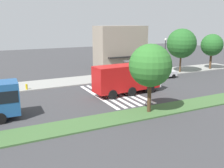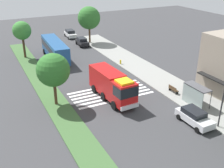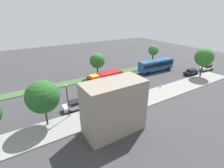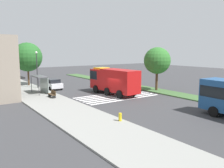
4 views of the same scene
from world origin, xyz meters
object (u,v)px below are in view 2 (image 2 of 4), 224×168
parked_car_west (70,34)px  bus_stop_shelter (195,92)px  parked_car_east (194,117)px  fire_truck (113,85)px  transit_bus (55,49)px  sidewalk_tree_far_west (89,18)px  parked_car_mid (82,42)px  street_lamp (223,97)px  bench_near_shelter (173,89)px  median_tree_far_west (22,31)px  median_tree_west (53,70)px  fire_hydrant (120,62)px

parked_car_west → bus_stop_shelter: bearing=7.2°
parked_car_east → fire_truck: bearing=-150.3°
transit_bus → sidewalk_tree_far_west: sidewalk_tree_far_west is taller
parked_car_west → parked_car_mid: parked_car_west is taller
bus_stop_shelter → street_lamp: (4.96, -0.97, 1.76)m
transit_bus → bus_stop_shelter: bearing=-154.8°
bench_near_shelter → median_tree_far_west: bearing=-148.0°
transit_bus → sidewalk_tree_far_west: 12.69m
transit_bus → bus_stop_shelter: 27.02m
median_tree_west → fire_hydrant: (-9.26, 14.11, -4.17)m
transit_bus → median_tree_west: bearing=166.9°
median_tree_west → bench_near_shelter: bearing=75.6°
parked_car_east → bench_near_shelter: size_ratio=2.81×
parked_car_east → bench_near_shelter: (-7.16, 2.75, -0.27)m
parked_car_east → bus_stop_shelter: bearing=138.2°
bus_stop_shelter → median_tree_west: median_tree_west is taller
street_lamp → parked_car_east: bearing=-135.0°
parked_car_mid → median_tree_west: size_ratio=0.66×
parked_car_west → median_tree_far_west: bearing=-46.1°
fire_truck → parked_car_mid: (-25.15, 5.39, -1.20)m
transit_bus → sidewalk_tree_far_west: (-7.34, 9.78, 3.40)m
transit_bus → fire_hydrant: 12.22m
sidewalk_tree_far_west → street_lamp: bearing=-0.6°
fire_hydrant → parked_car_west: bearing=-175.6°
street_lamp → median_tree_west: bearing=-132.2°
transit_bus → street_lamp: 31.40m
transit_bus → parked_car_east: bearing=-162.2°
parked_car_west → street_lamp: street_lamp is taller
bus_stop_shelter → median_tree_far_west: size_ratio=0.53×
fire_hydrant → parked_car_mid: bearing=-173.1°
fire_truck → transit_bus: fire_truck is taller
fire_truck → parked_car_west: (-32.89, 5.39, -1.17)m
parked_car_west → median_tree_far_west: 16.93m
sidewalk_tree_far_west → median_tree_west: bearing=-30.9°
parked_car_east → street_lamp: 3.78m
bench_near_shelter → sidewalk_tree_far_west: bearing=-178.9°
median_tree_far_west → bench_near_shelter: bearing=32.0°
parked_car_west → parked_car_mid: (7.74, -0.00, -0.03)m
parked_car_east → bus_stop_shelter: bus_stop_shelter is taller
parked_car_east → fire_hydrant: 20.40m
fire_truck → parked_car_mid: 25.75m
median_tree_far_west → fire_hydrant: size_ratio=9.52×
parked_car_west → median_tree_far_west: median_tree_far_west is taller
fire_truck → fire_hydrant: (-11.08, 7.09, -1.57)m
fire_truck → parked_car_west: size_ratio=1.84×
bench_near_shelter → sidewalk_tree_far_west: size_ratio=0.21×
transit_bus → median_tree_far_west: 6.60m
bench_near_shelter → sidewalk_tree_far_west: (-28.30, -0.55, 4.86)m
parked_car_east → bench_near_shelter: parked_car_east is taller
sidewalk_tree_far_west → fire_hydrant: 15.94m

